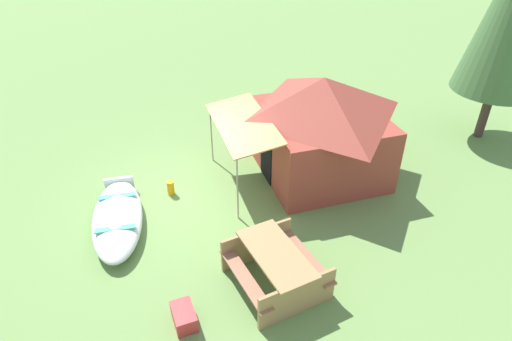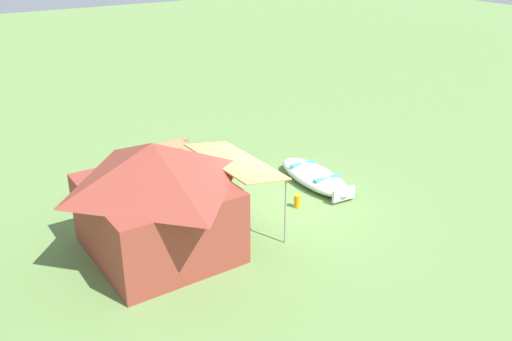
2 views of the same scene
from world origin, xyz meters
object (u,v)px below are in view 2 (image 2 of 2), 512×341
(beached_rowboat, at_px, (315,176))
(cooler_box, at_px, (230,153))
(picnic_table, at_px, (184,159))
(canvas_cabin_tent, at_px, (157,197))
(fuel_can, at_px, (297,201))

(beached_rowboat, xyz_separation_m, cooler_box, (2.91, 1.01, -0.08))
(picnic_table, bearing_deg, cooler_box, -77.15)
(canvas_cabin_tent, distance_m, picnic_table, 4.15)
(picnic_table, height_order, fuel_can, picnic_table)
(beached_rowboat, xyz_separation_m, picnic_table, (2.51, 2.76, 0.26))
(beached_rowboat, height_order, fuel_can, beached_rowboat)
(picnic_table, xyz_separation_m, fuel_can, (-3.37, -1.52, -0.31))
(beached_rowboat, bearing_deg, picnic_table, 47.71)
(canvas_cabin_tent, bearing_deg, cooler_box, -46.30)
(canvas_cabin_tent, relative_size, picnic_table, 2.10)
(beached_rowboat, bearing_deg, fuel_can, 124.88)
(beached_rowboat, relative_size, fuel_can, 8.22)
(canvas_cabin_tent, distance_m, fuel_can, 3.92)
(beached_rowboat, relative_size, picnic_table, 1.47)
(cooler_box, relative_size, fuel_can, 1.60)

